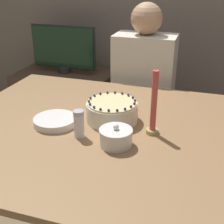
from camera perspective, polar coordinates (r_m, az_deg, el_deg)
dining_table at (r=1.46m, az=0.70°, el=-6.36°), size 1.58×1.19×0.75m
cake at (r=1.48m, az=0.00°, el=0.14°), size 0.25×0.25×0.11m
sugar_bowl at (r=1.28m, az=0.70°, el=-4.62°), size 0.14×0.14×0.10m
sugar_shaker at (r=1.34m, az=-6.07°, el=-2.16°), size 0.05×0.05×0.12m
plate_stack at (r=1.48m, az=-10.37°, el=-1.63°), size 0.20×0.20×0.03m
candle at (r=1.35m, az=7.62°, el=0.60°), size 0.06×0.06×0.29m
person_man_blue_shirt at (r=2.21m, az=5.64°, el=1.31°), size 0.40×0.34×1.22m
side_cabinet at (r=2.79m, az=-8.24°, el=1.23°), size 0.79×0.53×0.61m
tv_monitor at (r=2.63m, az=-8.89°, el=11.40°), size 0.56×0.10×0.39m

